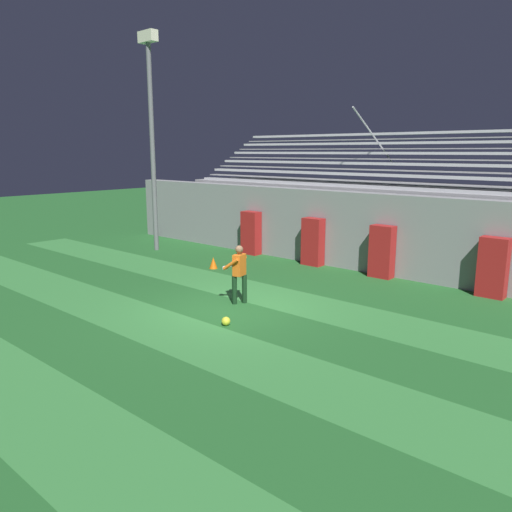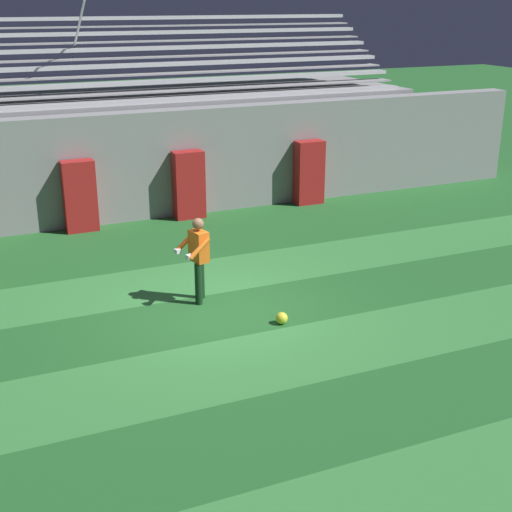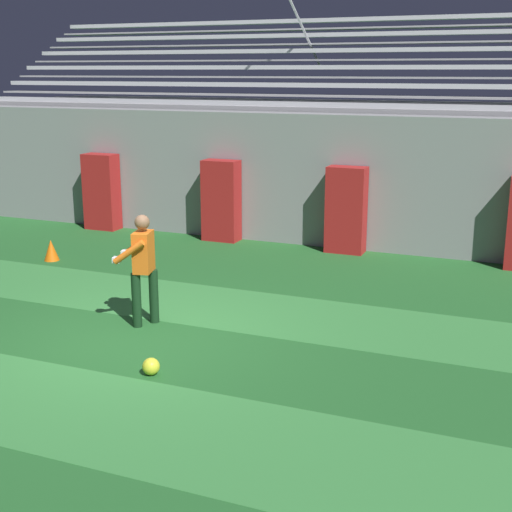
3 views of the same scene
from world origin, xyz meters
The scene contains 11 objects.
ground_plane centered at (0.00, 0.00, 0.00)m, with size 80.00×80.00×0.00m, color #236028.
turf_stripe_near centered at (0.00, -6.00, 0.00)m, with size 28.00×1.93×0.01m, color #38843D.
turf_stripe_mid centered at (0.00, -2.14, 0.00)m, with size 28.00×1.93×0.01m, color #38843D.
turf_stripe_far centered at (0.00, 1.73, 0.00)m, with size 28.00×1.93×0.01m, color #38843D.
back_wall centered at (0.00, 6.50, 1.40)m, with size 24.00×0.60×2.80m, color gray.
padding_pillar_gate_left centered at (-1.42, 5.95, 0.89)m, with size 0.80×0.44×1.79m, color #B21E1E.
padding_pillar_gate_right centered at (1.42, 5.95, 0.89)m, with size 0.80×0.44×1.79m, color #B21E1E.
padding_pillar_far_right centered at (4.98, 5.95, 0.89)m, with size 0.80×0.44×1.79m, color #B21E1E.
bleacher_stand centered at (0.00, 9.19, 1.51)m, with size 18.00×4.75×5.83m.
goalkeeper centered at (-0.18, 0.57, 0.95)m, with size 0.61×0.67×1.67m.
soccer_ball centered at (0.84, -0.99, 0.11)m, with size 0.22×0.22×0.22m, color yellow.
Camera 2 is at (-4.21, -11.48, 5.53)m, focal length 50.00 mm.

